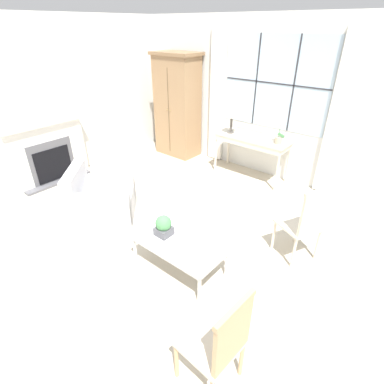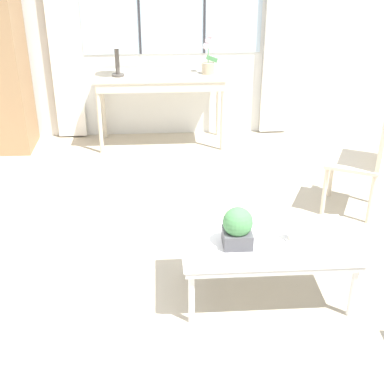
{
  "view_description": "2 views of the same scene",
  "coord_description": "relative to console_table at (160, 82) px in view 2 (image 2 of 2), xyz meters",
  "views": [
    {
      "loc": [
        2.39,
        -2.12,
        2.62
      ],
      "look_at": [
        0.36,
        0.32,
        0.83
      ],
      "focal_mm": 28.0,
      "sensor_mm": 36.0,
      "label": 1
    },
    {
      "loc": [
        -0.16,
        -3.0,
        2.29
      ],
      "look_at": [
        0.04,
        0.2,
        0.64
      ],
      "focal_mm": 50.0,
      "sensor_mm": 36.0,
      "label": 2
    }
  ],
  "objects": [
    {
      "name": "ground_plane",
      "position": [
        0.15,
        -2.67,
        -0.71
      ],
      "size": [
        14.0,
        14.0,
        0.0
      ],
      "primitive_type": "plane",
      "color": "#B2A893"
    },
    {
      "name": "wall_back_windowed",
      "position": [
        0.15,
        0.35,
        0.69
      ],
      "size": [
        7.2,
        0.14,
        2.8
      ],
      "color": "silver",
      "rests_on": "ground_plane"
    },
    {
      "name": "console_table",
      "position": [
        0.0,
        0.0,
        0.0
      ],
      "size": [
        1.39,
        0.53,
        0.8
      ],
      "color": "beige",
      "rests_on": "ground_plane"
    },
    {
      "name": "table_lamp",
      "position": [
        -0.44,
        -0.06,
        0.47
      ],
      "size": [
        0.28,
        0.28,
        0.5
      ],
      "color": "#4C4742",
      "rests_on": "console_table"
    },
    {
      "name": "potted_orchid",
      "position": [
        0.51,
        -0.03,
        0.25
      ],
      "size": [
        0.17,
        0.13,
        0.44
      ],
      "color": "tan",
      "rests_on": "console_table"
    },
    {
      "name": "armchair_upholstered",
      "position": [
        -1.03,
        -2.69,
        -0.45
      ],
      "size": [
        1.21,
        1.21,
        0.8
      ],
      "color": "#B2B2B7",
      "rests_on": "ground_plane"
    },
    {
      "name": "side_chair_wooden",
      "position": [
        1.71,
        -1.68,
        -0.13
      ],
      "size": [
        0.59,
        0.59,
        1.05
      ],
      "color": "beige",
      "rests_on": "ground_plane"
    },
    {
      "name": "coffee_table",
      "position": [
        0.66,
        -2.78,
        -0.33
      ],
      "size": [
        1.12,
        0.61,
        0.43
      ],
      "color": "silver",
      "rests_on": "ground_plane"
    },
    {
      "name": "potted_plant_small",
      "position": [
        0.45,
        -2.81,
        -0.16
      ],
      "size": [
        0.19,
        0.19,
        0.26
      ],
      "color": "#4C4C51",
      "rests_on": "coffee_table"
    },
    {
      "name": "pillar_candle",
      "position": [
        0.82,
        -2.78,
        -0.23
      ],
      "size": [
        0.11,
        0.11,
        0.14
      ],
      "color": "silver",
      "rests_on": "coffee_table"
    }
  ]
}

